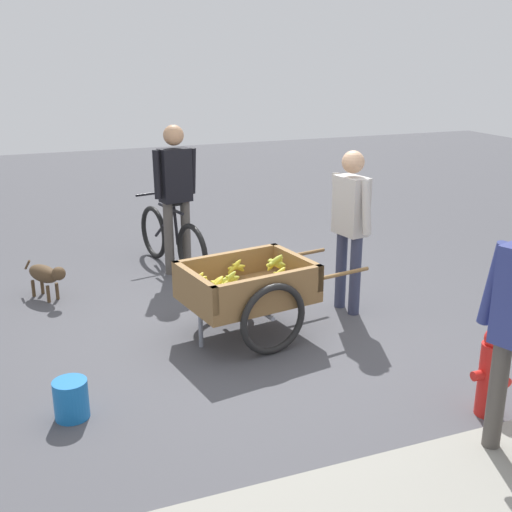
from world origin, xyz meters
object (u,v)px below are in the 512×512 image
(fruit_cart, at_px, (247,290))
(dog, at_px, (46,274))
(plastic_bucket, at_px, (71,399))
(cyclist_person, at_px, (175,185))
(fire_hydrant, at_px, (492,372))
(bicycle, at_px, (172,240))
(vendor_person, at_px, (351,218))

(fruit_cart, height_order, dog, fruit_cart)
(dog, bearing_deg, plastic_bucket, 89.94)
(cyclist_person, relative_size, fire_hydrant, 2.55)
(cyclist_person, bearing_deg, bicycle, -77.35)
(fruit_cart, height_order, fire_hydrant, fruit_cart)
(dog, bearing_deg, cyclist_person, -167.22)
(dog, relative_size, plastic_bucket, 2.08)
(cyclist_person, bearing_deg, dog, 12.78)
(plastic_bucket, bearing_deg, bicycle, -116.65)
(cyclist_person, height_order, fire_hydrant, cyclist_person)
(vendor_person, bearing_deg, cyclist_person, -53.79)
(dog, height_order, plastic_bucket, dog)
(fruit_cart, bearing_deg, cyclist_person, -85.84)
(fruit_cart, xyz_separation_m, fire_hydrant, (-1.13, 1.87, -0.11))
(dog, bearing_deg, fruit_cart, 135.69)
(fire_hydrant, bearing_deg, plastic_bucket, -20.42)
(plastic_bucket, bearing_deg, vendor_person, -159.57)
(fruit_cart, xyz_separation_m, bicycle, (0.17, -2.09, -0.09))
(fruit_cart, relative_size, bicycle, 1.07)
(fruit_cart, relative_size, cyclist_person, 1.03)
(vendor_person, distance_m, cyclist_person, 2.16)
(bicycle, relative_size, dog, 2.75)
(fruit_cart, bearing_deg, fire_hydrant, 121.25)
(bicycle, bearing_deg, fruit_cart, 94.77)
(vendor_person, bearing_deg, fire_hydrant, 90.00)
(dog, xyz_separation_m, fire_hydrant, (-2.77, 3.47, 0.06))
(bicycle, distance_m, dog, 1.55)
(vendor_person, height_order, fire_hydrant, vendor_person)
(plastic_bucket, bearing_deg, cyclist_person, -118.40)
(vendor_person, xyz_separation_m, bicycle, (1.31, -1.89, -0.60))
(fire_hydrant, relative_size, plastic_bucket, 2.34)
(plastic_bucket, bearing_deg, fruit_cart, -153.03)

